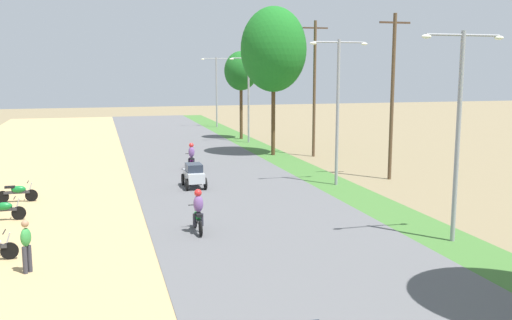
{
  "coord_description": "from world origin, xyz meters",
  "views": [
    {
      "loc": [
        -6.13,
        -5.49,
        6.09
      ],
      "look_at": [
        0.77,
        19.74,
        1.95
      ],
      "focal_mm": 40.44,
      "sensor_mm": 36.0,
      "label": 1
    }
  ],
  "objects_px": {
    "motorbike_ahead_third": "(191,157)",
    "utility_pole_far": "(314,87)",
    "parked_motorbike_third": "(17,192)",
    "median_tree_second": "(274,50)",
    "utility_pole_near": "(392,94)",
    "parked_motorbike_second": "(3,209)",
    "motorbike_ahead_second": "(198,212)",
    "pedestrian_on_shoulder": "(26,243)",
    "median_tree_third": "(241,71)",
    "car_hatchback_silver": "(194,174)",
    "streetlamp_near": "(459,122)",
    "streetlamp_farthest": "(217,87)",
    "streetlamp_far": "(249,93)",
    "streetlamp_mid": "(338,102)"
  },
  "relations": [
    {
      "from": "parked_motorbike_third",
      "to": "median_tree_second",
      "type": "xyz_separation_m",
      "value": [
        15.57,
        10.97,
        6.86
      ]
    },
    {
      "from": "motorbike_ahead_second",
      "to": "motorbike_ahead_third",
      "type": "distance_m",
      "value": 13.47
    },
    {
      "from": "pedestrian_on_shoulder",
      "to": "streetlamp_far",
      "type": "relative_size",
      "value": 0.23
    },
    {
      "from": "parked_motorbike_second",
      "to": "pedestrian_on_shoulder",
      "type": "bearing_deg",
      "value": -76.15
    },
    {
      "from": "pedestrian_on_shoulder",
      "to": "utility_pole_far",
      "type": "height_order",
      "value": "utility_pole_far"
    },
    {
      "from": "streetlamp_mid",
      "to": "car_hatchback_silver",
      "type": "height_order",
      "value": "streetlamp_mid"
    },
    {
      "from": "utility_pole_near",
      "to": "parked_motorbike_second",
      "type": "bearing_deg",
      "value": -167.79
    },
    {
      "from": "car_hatchback_silver",
      "to": "motorbike_ahead_second",
      "type": "xyz_separation_m",
      "value": [
        -1.18,
        -8.24,
        0.11
      ]
    },
    {
      "from": "pedestrian_on_shoulder",
      "to": "streetlamp_far",
      "type": "xyz_separation_m",
      "value": [
        14.17,
        28.24,
        3.2
      ]
    },
    {
      "from": "pedestrian_on_shoulder",
      "to": "median_tree_third",
      "type": "height_order",
      "value": "median_tree_third"
    },
    {
      "from": "parked_motorbike_third",
      "to": "median_tree_third",
      "type": "bearing_deg",
      "value": 53.02
    },
    {
      "from": "median_tree_second",
      "to": "parked_motorbike_second",
      "type": "bearing_deg",
      "value": -137.6
    },
    {
      "from": "parked_motorbike_third",
      "to": "utility_pole_far",
      "type": "xyz_separation_m",
      "value": [
        18.22,
        9.92,
        4.32
      ]
    },
    {
      "from": "utility_pole_near",
      "to": "utility_pole_far",
      "type": "relative_size",
      "value": 0.97
    },
    {
      "from": "parked_motorbike_third",
      "to": "streetlamp_farthest",
      "type": "height_order",
      "value": "streetlamp_farthest"
    },
    {
      "from": "utility_pole_near",
      "to": "car_hatchback_silver",
      "type": "height_order",
      "value": "utility_pole_near"
    },
    {
      "from": "motorbike_ahead_second",
      "to": "streetlamp_far",
      "type": "bearing_deg",
      "value": 71.4
    },
    {
      "from": "streetlamp_farthest",
      "to": "motorbike_ahead_third",
      "type": "distance_m",
      "value": 26.37
    },
    {
      "from": "parked_motorbike_second",
      "to": "motorbike_ahead_second",
      "type": "bearing_deg",
      "value": -27.28
    },
    {
      "from": "utility_pole_near",
      "to": "car_hatchback_silver",
      "type": "xyz_separation_m",
      "value": [
        -10.95,
        0.29,
        -3.97
      ]
    },
    {
      "from": "streetlamp_near",
      "to": "parked_motorbike_third",
      "type": "bearing_deg",
      "value": 146.15
    },
    {
      "from": "streetlamp_far",
      "to": "motorbike_ahead_second",
      "type": "xyz_separation_m",
      "value": [
        -8.54,
        -25.36,
        -3.31
      ]
    },
    {
      "from": "median_tree_second",
      "to": "utility_pole_far",
      "type": "bearing_deg",
      "value": -21.71
    },
    {
      "from": "streetlamp_mid",
      "to": "streetlamp_far",
      "type": "height_order",
      "value": "streetlamp_mid"
    },
    {
      "from": "streetlamp_farthest",
      "to": "motorbike_ahead_third",
      "type": "relative_size",
      "value": 4.02
    },
    {
      "from": "streetlamp_far",
      "to": "utility_pole_far",
      "type": "xyz_separation_m",
      "value": [
        2.55,
        -8.33,
        0.7
      ]
    },
    {
      "from": "median_tree_second",
      "to": "car_hatchback_silver",
      "type": "distance_m",
      "value": 13.93
    },
    {
      "from": "motorbike_ahead_third",
      "to": "utility_pole_far",
      "type": "bearing_deg",
      "value": 21.81
    },
    {
      "from": "pedestrian_on_shoulder",
      "to": "streetlamp_mid",
      "type": "bearing_deg",
      "value": 34.95
    },
    {
      "from": "parked_motorbike_second",
      "to": "car_hatchback_silver",
      "type": "xyz_separation_m",
      "value": [
        8.45,
        4.49,
        0.19
      ]
    },
    {
      "from": "motorbike_ahead_second",
      "to": "parked_motorbike_third",
      "type": "bearing_deg",
      "value": 135.05
    },
    {
      "from": "motorbike_ahead_second",
      "to": "motorbike_ahead_third",
      "type": "relative_size",
      "value": 1.0
    },
    {
      "from": "median_tree_second",
      "to": "streetlamp_farthest",
      "type": "xyz_separation_m",
      "value": [
        0.1,
        20.53,
        -3.15
      ]
    },
    {
      "from": "parked_motorbike_third",
      "to": "motorbike_ahead_third",
      "type": "xyz_separation_m",
      "value": [
        8.98,
        6.22,
        0.3
      ]
    },
    {
      "from": "median_tree_second",
      "to": "utility_pole_far",
      "type": "distance_m",
      "value": 3.82
    },
    {
      "from": "pedestrian_on_shoulder",
      "to": "streetlamp_near",
      "type": "height_order",
      "value": "streetlamp_near"
    },
    {
      "from": "parked_motorbike_third",
      "to": "streetlamp_farthest",
      "type": "bearing_deg",
      "value": 63.56
    },
    {
      "from": "median_tree_third",
      "to": "motorbike_ahead_third",
      "type": "height_order",
      "value": "median_tree_third"
    },
    {
      "from": "utility_pole_far",
      "to": "motorbike_ahead_third",
      "type": "xyz_separation_m",
      "value": [
        -9.23,
        -3.69,
        -4.01
      ]
    },
    {
      "from": "streetlamp_far",
      "to": "motorbike_ahead_third",
      "type": "xyz_separation_m",
      "value": [
        -6.68,
        -12.02,
        -3.31
      ]
    },
    {
      "from": "pedestrian_on_shoulder",
      "to": "motorbike_ahead_second",
      "type": "distance_m",
      "value": 6.33
    },
    {
      "from": "utility_pole_near",
      "to": "utility_pole_far",
      "type": "xyz_separation_m",
      "value": [
        -1.05,
        9.09,
        0.15
      ]
    },
    {
      "from": "parked_motorbike_third",
      "to": "pedestrian_on_shoulder",
      "type": "distance_m",
      "value": 10.11
    },
    {
      "from": "utility_pole_far",
      "to": "car_hatchback_silver",
      "type": "bearing_deg",
      "value": -138.39
    },
    {
      "from": "streetlamp_farthest",
      "to": "streetlamp_mid",
      "type": "bearing_deg",
      "value": -90.0
    },
    {
      "from": "streetlamp_far",
      "to": "utility_pole_far",
      "type": "relative_size",
      "value": 0.75
    },
    {
      "from": "utility_pole_far",
      "to": "median_tree_second",
      "type": "bearing_deg",
      "value": 158.29
    },
    {
      "from": "streetlamp_far",
      "to": "utility_pole_near",
      "type": "relative_size",
      "value": 0.78
    },
    {
      "from": "parked_motorbike_second",
      "to": "median_tree_second",
      "type": "xyz_separation_m",
      "value": [
        15.71,
        14.34,
        6.86
      ]
    },
    {
      "from": "median_tree_third",
      "to": "streetlamp_farthest",
      "type": "relative_size",
      "value": 1.04
    }
  ]
}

